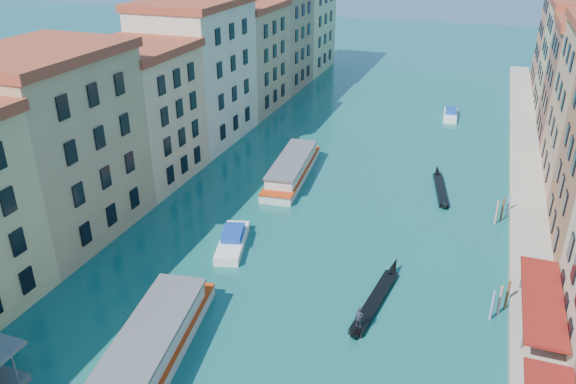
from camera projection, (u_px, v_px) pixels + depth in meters
left_bank_palazzos at (176, 88)px, 79.37m from camera, size 12.80×128.40×21.00m
quay at (527, 195)px, 69.09m from camera, size 4.00×140.00×1.00m
vaporetto_near at (147, 354)px, 42.52m from camera, size 7.57×20.25×2.94m
vaporetto_far at (292, 168)px, 74.89m from camera, size 5.67×17.96×2.63m
gondola_fore at (375, 300)px, 50.08m from camera, size 2.64×13.15×2.62m
gondola_far at (440, 188)px, 71.27m from camera, size 3.27×12.28×1.75m
motorboat_mid at (233, 240)px, 59.00m from camera, size 4.49×8.36×1.65m
motorboat_far at (450, 114)px, 97.84m from camera, size 2.64×7.14×1.45m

